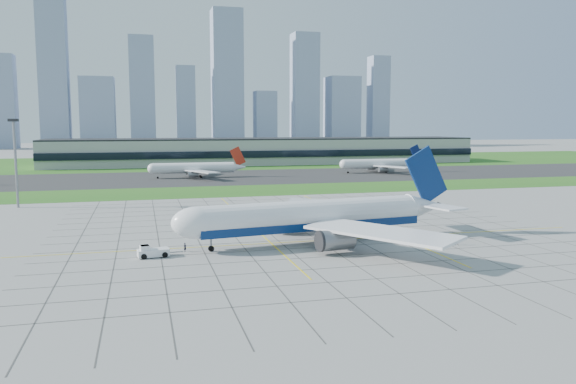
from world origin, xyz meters
The scene contains 14 objects.
ground centered at (0.00, 0.00, 0.00)m, with size 1400.00×1400.00×0.00m, color #999A94.
grass_median centered at (0.00, 90.00, 0.02)m, with size 700.00×35.00×0.04m, color #26631C.
asphalt_taxiway centered at (0.00, 145.00, 0.03)m, with size 700.00×75.00×0.04m, color #383838.
grass_far centered at (0.00, 255.00, 0.02)m, with size 700.00×145.00×0.04m, color #26631C.
apron_markings centered at (0.43, 11.09, 0.02)m, with size 120.00×130.00×0.03m.
terminal centered at (40.00, 229.87, 7.89)m, with size 260.00×43.00×15.80m.
light_mast centered at (-70.00, 65.00, 16.18)m, with size 2.50×2.50×25.60m.
city_skyline centered at (-8.71, 520.00, 59.09)m, with size 523.00×32.40×160.00m.
airliner centered at (-1.50, -3.70, 5.29)m, with size 61.36×61.81×19.36m.
pushback_tug centered at (-33.61, -8.31, 1.01)m, with size 8.27×3.47×2.27m.
crew_near centered at (-27.43, -5.40, 0.85)m, with size 0.62×0.41×1.70m, color black.
crew_far centered at (25.62, -13.17, 0.94)m, with size 0.91×0.71×1.88m, color black.
distant_jet_1 centered at (-11.45, 145.40, 4.49)m, with size 42.01×42.66×14.08m.
distant_jet_2 centered at (81.34, 150.42, 4.49)m, with size 42.96×42.66×14.08m.
Camera 1 is at (-34.88, -110.81, 23.78)m, focal length 35.00 mm.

